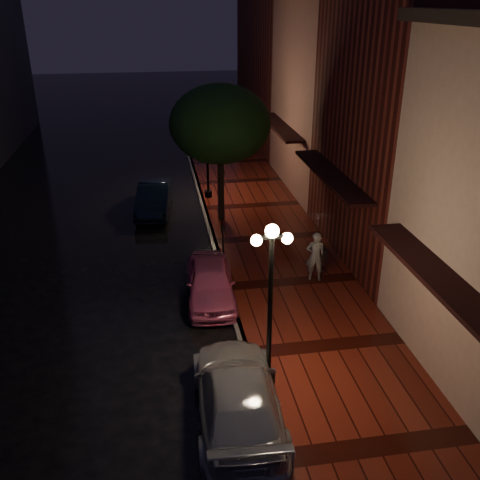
{
  "coord_description": "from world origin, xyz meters",
  "views": [
    {
      "loc": [
        -2.1,
        -15.6,
        9.0
      ],
      "look_at": [
        0.6,
        0.96,
        1.4
      ],
      "focal_mm": 40.0,
      "sensor_mm": 36.0,
      "label": 1
    }
  ],
  "objects_px": {
    "street_tree": "(220,126)",
    "pink_car": "(211,282)",
    "streetlamp_near": "(270,298)",
    "navy_car": "(154,198)",
    "parking_meter": "(223,239)",
    "silver_car": "(238,397)",
    "woman_with_umbrella": "(317,236)",
    "streetlamp_far": "(207,148)"
  },
  "relations": [
    {
      "from": "streetlamp_near",
      "to": "woman_with_umbrella",
      "type": "height_order",
      "value": "streetlamp_near"
    },
    {
      "from": "navy_car",
      "to": "streetlamp_far",
      "type": "bearing_deg",
      "value": 31.4
    },
    {
      "from": "streetlamp_far",
      "to": "parking_meter",
      "type": "bearing_deg",
      "value": -91.64
    },
    {
      "from": "pink_car",
      "to": "parking_meter",
      "type": "xyz_separation_m",
      "value": [
        0.75,
        2.51,
        0.35
      ]
    },
    {
      "from": "silver_car",
      "to": "streetlamp_far",
      "type": "bearing_deg",
      "value": -90.85
    },
    {
      "from": "street_tree",
      "to": "pink_car",
      "type": "relative_size",
      "value": 1.54
    },
    {
      "from": "woman_with_umbrella",
      "to": "parking_meter",
      "type": "bearing_deg",
      "value": -19.78
    },
    {
      "from": "pink_car",
      "to": "woman_with_umbrella",
      "type": "distance_m",
      "value": 3.86
    },
    {
      "from": "street_tree",
      "to": "navy_car",
      "type": "relative_size",
      "value": 1.42
    },
    {
      "from": "street_tree",
      "to": "pink_car",
      "type": "distance_m",
      "value": 7.52
    },
    {
      "from": "street_tree",
      "to": "parking_meter",
      "type": "height_order",
      "value": "street_tree"
    },
    {
      "from": "streetlamp_near",
      "to": "woman_with_umbrella",
      "type": "relative_size",
      "value": 1.75
    },
    {
      "from": "street_tree",
      "to": "pink_car",
      "type": "height_order",
      "value": "street_tree"
    },
    {
      "from": "streetlamp_near",
      "to": "navy_car",
      "type": "distance_m",
      "value": 13.18
    },
    {
      "from": "woman_with_umbrella",
      "to": "street_tree",
      "type": "bearing_deg",
      "value": -53.21
    },
    {
      "from": "streetlamp_near",
      "to": "street_tree",
      "type": "xyz_separation_m",
      "value": [
        0.26,
        10.99,
        1.64
      ]
    },
    {
      "from": "pink_car",
      "to": "navy_car",
      "type": "bearing_deg",
      "value": 104.6
    },
    {
      "from": "street_tree",
      "to": "pink_car",
      "type": "xyz_separation_m",
      "value": [
        -1.21,
        -6.49,
        -3.6
      ]
    },
    {
      "from": "streetlamp_near",
      "to": "street_tree",
      "type": "relative_size",
      "value": 0.74
    },
    {
      "from": "streetlamp_far",
      "to": "street_tree",
      "type": "distance_m",
      "value": 3.44
    },
    {
      "from": "navy_car",
      "to": "woman_with_umbrella",
      "type": "xyz_separation_m",
      "value": [
        5.32,
        -7.73,
        1.1
      ]
    },
    {
      "from": "silver_car",
      "to": "pink_car",
      "type": "bearing_deg",
      "value": -87.24
    },
    {
      "from": "parking_meter",
      "to": "pink_car",
      "type": "bearing_deg",
      "value": -119.53
    },
    {
      "from": "streetlamp_far",
      "to": "navy_car",
      "type": "bearing_deg",
      "value": -154.81
    },
    {
      "from": "woman_with_umbrella",
      "to": "navy_car",
      "type": "bearing_deg",
      "value": -40.97
    },
    {
      "from": "pink_car",
      "to": "silver_car",
      "type": "xyz_separation_m",
      "value": [
        -0.0,
        -5.57,
        0.05
      ]
    },
    {
      "from": "navy_car",
      "to": "parking_meter",
      "type": "relative_size",
      "value": 2.95
    },
    {
      "from": "parking_meter",
      "to": "street_tree",
      "type": "bearing_deg",
      "value": 70.53
    },
    {
      "from": "streetlamp_far",
      "to": "pink_car",
      "type": "relative_size",
      "value": 1.15
    },
    {
      "from": "navy_car",
      "to": "silver_car",
      "type": "distance_m",
      "value": 13.94
    },
    {
      "from": "street_tree",
      "to": "navy_car",
      "type": "height_order",
      "value": "street_tree"
    },
    {
      "from": "streetlamp_near",
      "to": "parking_meter",
      "type": "xyz_separation_m",
      "value": [
        -0.2,
        7.01,
        -1.61
      ]
    },
    {
      "from": "street_tree",
      "to": "pink_car",
      "type": "bearing_deg",
      "value": -100.55
    },
    {
      "from": "streetlamp_far",
      "to": "pink_car",
      "type": "distance_m",
      "value": 9.74
    },
    {
      "from": "streetlamp_far",
      "to": "pink_car",
      "type": "xyz_separation_m",
      "value": [
        -0.95,
        -9.5,
        -1.96
      ]
    },
    {
      "from": "parking_meter",
      "to": "navy_car",
      "type": "bearing_deg",
      "value": 99.91
    },
    {
      "from": "woman_with_umbrella",
      "to": "parking_meter",
      "type": "height_order",
      "value": "woman_with_umbrella"
    },
    {
      "from": "silver_car",
      "to": "parking_meter",
      "type": "xyz_separation_m",
      "value": [
        0.75,
        8.08,
        0.29
      ]
    },
    {
      "from": "streetlamp_far",
      "to": "silver_car",
      "type": "distance_m",
      "value": 15.22
    },
    {
      "from": "woman_with_umbrella",
      "to": "parking_meter",
      "type": "xyz_separation_m",
      "value": [
        -2.9,
        1.98,
        -0.79
      ]
    },
    {
      "from": "parking_meter",
      "to": "silver_car",
      "type": "bearing_deg",
      "value": -108.2
    },
    {
      "from": "street_tree",
      "to": "streetlamp_far",
      "type": "bearing_deg",
      "value": 94.91
    }
  ]
}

